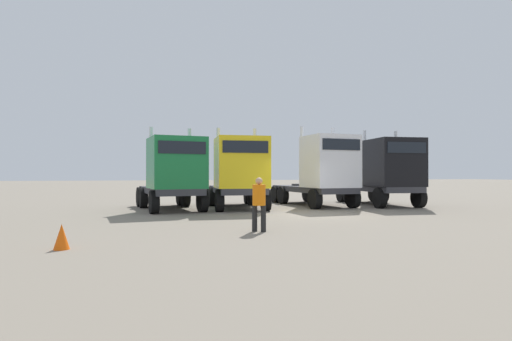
{
  "coord_description": "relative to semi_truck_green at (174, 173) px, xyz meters",
  "views": [
    {
      "loc": [
        -6.66,
        -16.69,
        1.76
      ],
      "look_at": [
        -1.17,
        4.57,
        1.94
      ],
      "focal_mm": 28.95,
      "sensor_mm": 36.0,
      "label": 1
    }
  ],
  "objects": [
    {
      "name": "semi_truck_black",
      "position": [
        11.43,
        -0.04,
        0.09
      ],
      "size": [
        2.92,
        6.35,
        4.2
      ],
      "rotation": [
        0.0,
        0.0,
        -1.63
      ],
      "color": "#333338",
      "rests_on": "ground"
    },
    {
      "name": "ground",
      "position": [
        5.55,
        -3.25,
        -1.81
      ],
      "size": [
        200.0,
        200.0,
        0.0
      ],
      "primitive_type": "plane",
      "color": "gray"
    },
    {
      "name": "traffic_cone_near",
      "position": [
        -3.09,
        -9.53,
        -1.52
      ],
      "size": [
        0.36,
        0.36,
        0.6
      ],
      "primitive_type": "cone",
      "color": "#F2590C",
      "rests_on": "ground"
    },
    {
      "name": "visitor_in_hivis",
      "position": [
        2.11,
        -7.82,
        -0.86
      ],
      "size": [
        0.55,
        0.55,
        1.65
      ],
      "rotation": [
        0.0,
        0.0,
        1.01
      ],
      "color": "black",
      "rests_on": "ground"
    },
    {
      "name": "semi_truck_white",
      "position": [
        7.85,
        0.42,
        0.1
      ],
      "size": [
        3.11,
        6.5,
        4.33
      ],
      "rotation": [
        0.0,
        0.0,
        -1.48
      ],
      "color": "#333338",
      "rests_on": "ground"
    },
    {
      "name": "semi_truck_yellow",
      "position": [
        3.18,
        0.04,
        0.03
      ],
      "size": [
        2.83,
        6.03,
        4.11
      ],
      "rotation": [
        0.0,
        0.0,
        -1.62
      ],
      "color": "#333338",
      "rests_on": "ground"
    },
    {
      "name": "semi_truck_green",
      "position": [
        0.0,
        0.0,
        0.0
      ],
      "size": [
        3.35,
        6.01,
        4.03
      ],
      "rotation": [
        0.0,
        0.0,
        -1.42
      ],
      "color": "#333338",
      "rests_on": "ground"
    }
  ]
}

